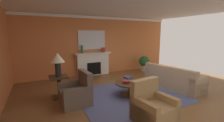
{
  "coord_description": "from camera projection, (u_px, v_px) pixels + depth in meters",
  "views": [
    {
      "loc": [
        -2.88,
        -4.01,
        2.0
      ],
      "look_at": [
        -0.31,
        1.12,
        1.0
      ],
      "focal_mm": 24.45,
      "sensor_mm": 36.0,
      "label": 1
    }
  ],
  "objects": [
    {
      "name": "sofa",
      "position": [
        173.0,
        80.0,
        5.78
      ],
      "size": [
        1.18,
        2.2,
        0.85
      ],
      "color": "tan",
      "rests_on": "ground_plane"
    },
    {
      "name": "mantel_mirror",
      "position": [
        92.0,
        40.0,
        7.47
      ],
      "size": [
        1.37,
        0.04,
        0.92
      ],
      "primitive_type": "cube",
      "color": "silver"
    },
    {
      "name": "vase_mantel_left",
      "position": [
        82.0,
        49.0,
        7.14
      ],
      "size": [
        0.12,
        0.12,
        0.39
      ],
      "primitive_type": "cylinder",
      "color": "#33703D",
      "rests_on": "fireplace"
    },
    {
      "name": "table_lamp",
      "position": [
        57.0,
        60.0,
        4.72
      ],
      "size": [
        0.44,
        0.44,
        0.75
      ],
      "color": "black",
      "rests_on": "side_table"
    },
    {
      "name": "side_table",
      "position": [
        59.0,
        85.0,
        4.86
      ],
      "size": [
        0.56,
        0.56,
        0.7
      ],
      "color": "#3D2D1E",
      "rests_on": "ground_plane"
    },
    {
      "name": "crown_moulding",
      "position": [
        99.0,
        18.0,
        7.46
      ],
      "size": [
        8.2,
        0.08,
        0.12
      ],
      "primitive_type": "cube",
      "color": "white"
    },
    {
      "name": "potted_plant",
      "position": [
        144.0,
        62.0,
        8.43
      ],
      "size": [
        0.56,
        0.56,
        0.83
      ],
      "color": "#BCB29E",
      "rests_on": "ground_plane"
    },
    {
      "name": "vase_mantel_right",
      "position": [
        104.0,
        50.0,
        7.64
      ],
      "size": [
        0.2,
        0.2,
        0.23
      ],
      "primitive_type": "cylinder",
      "color": "#9E3328",
      "rests_on": "fireplace"
    },
    {
      "name": "wall_fireplace",
      "position": [
        99.0,
        45.0,
        7.77
      ],
      "size": [
        8.2,
        0.12,
        2.9
      ],
      "primitive_type": "cube",
      "color": "#CC723D",
      "rests_on": "ground_plane"
    },
    {
      "name": "armchair_near_window",
      "position": [
        76.0,
        94.0,
        4.41
      ],
      "size": [
        0.84,
        0.84,
        0.95
      ],
      "color": "brown",
      "rests_on": "ground_plane"
    },
    {
      "name": "book_red_cover",
      "position": [
        127.0,
        81.0,
        5.09
      ],
      "size": [
        0.27,
        0.24,
        0.04
      ],
      "primitive_type": "cube",
      "rotation": [
        0.0,
        0.0,
        0.31
      ],
      "color": "tan",
      "rests_on": "coffee_table"
    },
    {
      "name": "coffee_table",
      "position": [
        130.0,
        86.0,
        5.03
      ],
      "size": [
        1.0,
        1.0,
        0.45
      ],
      "color": "#3D2D1E",
      "rests_on": "ground_plane"
    },
    {
      "name": "book_small_novel",
      "position": [
        128.0,
        77.0,
        5.16
      ],
      "size": [
        0.3,
        0.26,
        0.05
      ],
      "primitive_type": "cube",
      "rotation": [
        0.0,
        0.0,
        0.28
      ],
      "color": "navy",
      "rests_on": "coffee_table"
    },
    {
      "name": "book_art_folio",
      "position": [
        126.0,
        81.0,
        4.92
      ],
      "size": [
        0.28,
        0.24,
        0.05
      ],
      "primitive_type": "cube",
      "rotation": [
        0.0,
        0.0,
        -0.35
      ],
      "color": "maroon",
      "rests_on": "coffee_table"
    },
    {
      "name": "ground_plane",
      "position": [
        135.0,
        94.0,
        5.15
      ],
      "size": [
        9.88,
        9.88,
        0.0
      ],
      "primitive_type": "plane",
      "color": "brown"
    },
    {
      "name": "ceiling_panel",
      "position": [
        132.0,
        5.0,
        4.91
      ],
      "size": [
        8.2,
        6.98,
        0.06
      ],
      "primitive_type": "cube",
      "color": "white"
    },
    {
      "name": "armchair_facing_fireplace",
      "position": [
        153.0,
        109.0,
        3.53
      ],
      "size": [
        0.89,
        0.89,
        0.95
      ],
      "color": "#9E7A4C",
      "rests_on": "ground_plane"
    },
    {
      "name": "area_rug",
      "position": [
        130.0,
        95.0,
        5.09
      ],
      "size": [
        3.37,
        2.78,
        0.01
      ],
      "primitive_type": "cube",
      "color": "#4C517A",
      "rests_on": "ground_plane"
    },
    {
      "name": "fireplace",
      "position": [
        93.0,
        64.0,
        7.57
      ],
      "size": [
        1.8,
        0.35,
        1.13
      ],
      "color": "white",
      "rests_on": "ground_plane"
    }
  ]
}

